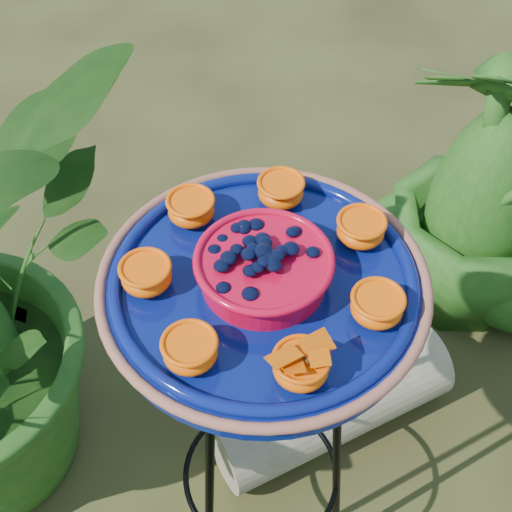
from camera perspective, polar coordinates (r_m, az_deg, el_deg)
The scene contains 5 objects.
ground_plane at distance 1.86m, azimuth 4.83°, elevation -19.31°, with size 20.00×20.00×0.00m, color black.
tripod_stand at distance 1.33m, azimuth 0.47°, elevation -12.79°, with size 0.35×0.36×0.90m.
feeder_dish at distance 1.01m, azimuth 0.61°, elevation -2.03°, with size 0.49×0.49×0.11m.
driftwood_log at distance 1.87m, azimuth 5.97°, elevation -11.63°, with size 0.21×0.21×0.62m, color tan.
shrub_back_right at distance 1.98m, azimuth 18.00°, elevation 5.26°, with size 0.48×0.48×0.86m, color #174813.
Camera 1 is at (-0.41, -0.58, 1.72)m, focal length 50.00 mm.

